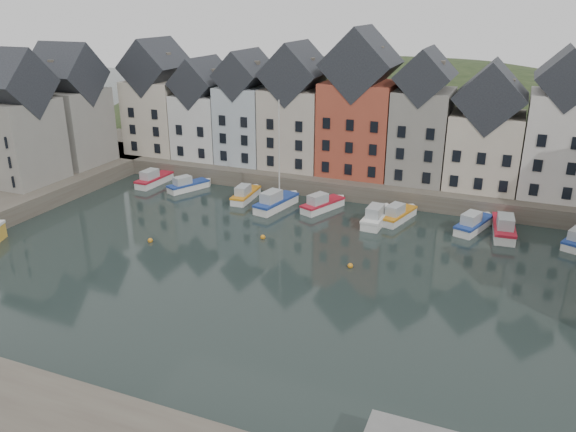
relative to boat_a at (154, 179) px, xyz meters
The scene contains 15 objects.
ground 31.06m from the boat_a, 37.50° to the right, with size 260.00×260.00×0.00m, color black.
far_quay 27.02m from the boat_a, 24.25° to the left, with size 90.00×16.00×2.00m, color #4E453C.
hillside 48.29m from the boat_a, 56.39° to the left, with size 153.60×70.40×64.00m.
far_terrace 30.42m from the boat_a, 18.09° to the left, with size 72.37×8.16×17.78m.
left_terrace 15.01m from the boat_a, 154.58° to the right, with size 7.65×17.00×15.69m.
mooring_buoys 24.70m from the boat_a, 33.33° to the right, with size 20.50×5.50×0.50m.
boat_a is the anchor object (origin of this frame).
boat_b 5.33m from the boat_a, ahead, with size 3.82×5.67×2.10m.
boat_c 13.83m from the boat_a, ahead, with size 2.10×5.76×2.18m.
boat_d 18.50m from the boat_a, ahead, with size 3.31×6.85×12.56m.
boat_e 23.42m from the boat_a, ahead, with size 3.93×6.11×2.25m.
boat_f 30.29m from the boat_a, ahead, with size 2.22×6.32×2.39m.
boat_g 32.16m from the boat_a, ahead, with size 3.22×6.04×2.22m.
boat_h 40.00m from the boat_a, ahead, with size 3.69×6.31×2.32m.
boat_i 43.00m from the boat_a, ahead, with size 2.67×6.83×2.56m.
Camera 1 is at (17.98, -39.13, 22.30)m, focal length 35.00 mm.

